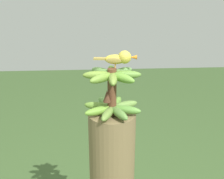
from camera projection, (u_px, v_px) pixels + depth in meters
banana_bunch at (112, 92)px, 1.40m from camera, size 0.28×0.28×0.22m
perched_bird at (120, 58)px, 1.36m from camera, size 0.07×0.20×0.08m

